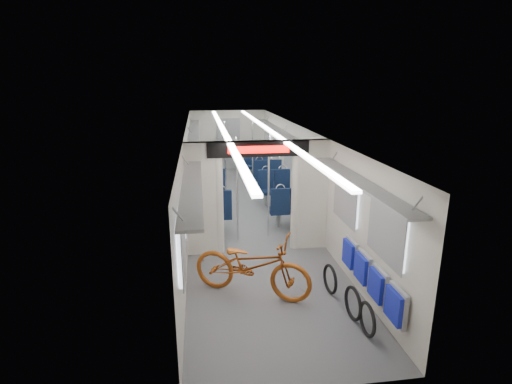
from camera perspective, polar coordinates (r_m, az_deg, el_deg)
carriage at (r=9.69m, az=-1.25°, el=4.15°), size 12.00×12.02×2.31m
bicycle at (r=6.63m, az=-0.62°, el=-10.39°), size 2.12×1.57×1.06m
flip_bench at (r=6.42m, az=15.97°, el=-11.50°), size 0.12×2.10×0.50m
bike_hoop_a at (r=6.03m, az=15.57°, el=-17.30°), size 0.06×0.50×0.50m
bike_hoop_b at (r=6.32m, az=13.67°, el=-15.38°), size 0.09×0.52×0.52m
bike_hoop_c at (r=6.92m, az=10.53°, el=-12.32°), size 0.10×0.51×0.51m
seat_bay_near_left at (r=10.20m, az=-6.68°, el=-0.72°), size 0.96×2.31×1.17m
seat_bay_near_right at (r=10.45m, az=3.61°, el=-0.38°), size 0.92×2.12×1.11m
seat_bay_far_left at (r=13.54m, az=-7.11°, el=3.20°), size 0.88×1.95×1.06m
seat_bay_far_right at (r=13.63m, az=0.79°, el=3.55°), size 0.94×2.21×1.14m
stanchion_near_left at (r=8.65m, az=-2.70°, el=0.30°), size 0.04×0.04×2.30m
stanchion_near_right at (r=8.84m, az=1.81°, el=0.66°), size 0.04×0.04×2.30m
stanchion_far_left at (r=11.78m, az=-4.37°, el=4.47°), size 0.04×0.04×2.30m
stanchion_far_right at (r=11.63m, az=-0.51°, el=4.37°), size 0.04×0.04×2.30m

